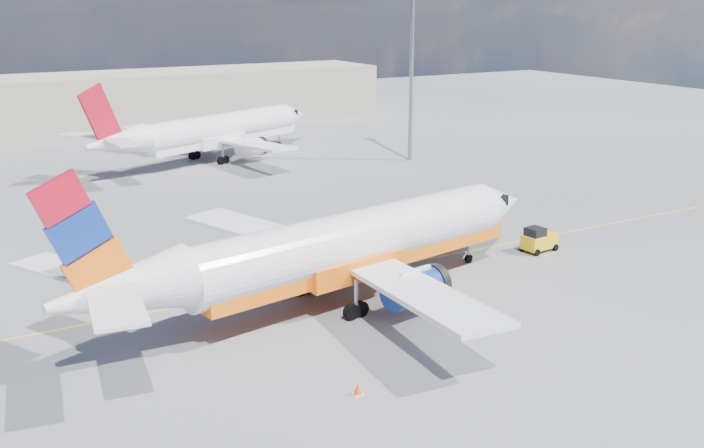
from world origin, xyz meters
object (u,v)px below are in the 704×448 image
second_jet (213,131)px  traffic_cone (358,389)px  main_jet (342,247)px  gse_tug (539,240)px

second_jet → traffic_cone: (-13.84, -57.98, -3.13)m
second_jet → traffic_cone: second_jet is taller
main_jet → second_jet: 47.75m
main_jet → traffic_cone: (-5.20, -11.03, -3.33)m
main_jet → gse_tug: (17.95, 1.66, -2.73)m
main_jet → gse_tug: bearing=-5.1°
main_jet → traffic_cone: size_ratio=56.53×
main_jet → second_jet: main_jet is taller
main_jet → gse_tug: 18.23m
main_jet → traffic_cone: main_jet is taller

